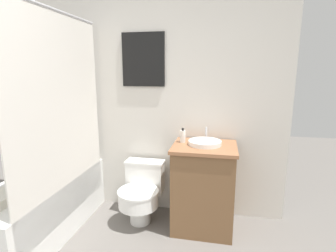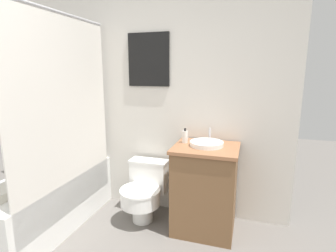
{
  "view_description": "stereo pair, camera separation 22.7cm",
  "coord_description": "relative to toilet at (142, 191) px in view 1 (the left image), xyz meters",
  "views": [
    {
      "loc": [
        0.87,
        -0.44,
        1.5
      ],
      "look_at": [
        0.43,
        1.74,
        1.03
      ],
      "focal_mm": 28.0,
      "sensor_mm": 36.0,
      "label": 1
    },
    {
      "loc": [
        1.09,
        -0.38,
        1.5
      ],
      "look_at": [
        0.43,
        1.74,
        1.03
      ],
      "focal_mm": 28.0,
      "sensor_mm": 36.0,
      "label": 2
    }
  ],
  "objects": [
    {
      "name": "vanity",
      "position": [
        0.62,
        -0.0,
        0.11
      ],
      "size": [
        0.59,
        0.52,
        0.83
      ],
      "color": "brown",
      "rests_on": "ground_plane"
    },
    {
      "name": "shower_area",
      "position": [
        -0.83,
        -0.42,
        0.0
      ],
      "size": [
        0.61,
        1.39,
        1.98
      ],
      "color": "white",
      "rests_on": "ground_plane"
    },
    {
      "name": "toilet",
      "position": [
        0.0,
        0.0,
        0.0
      ],
      "size": [
        0.4,
        0.53,
        0.58
      ],
      "color": "white",
      "rests_on": "ground_plane"
    },
    {
      "name": "sink",
      "position": [
        0.62,
        0.02,
        0.54
      ],
      "size": [
        0.31,
        0.34,
        0.13
      ],
      "color": "white",
      "rests_on": "vanity"
    },
    {
      "name": "wall_back",
      "position": [
        -0.12,
        0.3,
        0.95
      ],
      "size": [
        3.07,
        0.07,
        2.5
      ],
      "color": "silver",
      "rests_on": "ground_plane"
    },
    {
      "name": "soap_bottle",
      "position": [
        0.41,
        0.06,
        0.58
      ],
      "size": [
        0.05,
        0.05,
        0.14
      ],
      "color": "silver",
      "rests_on": "vanity"
    }
  ]
}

